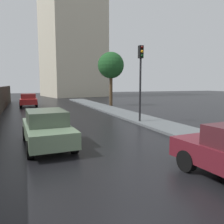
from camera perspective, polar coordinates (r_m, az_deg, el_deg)
The scene contains 6 objects.
ground at distance 5.82m, azimuth 4.23°, elevation -17.89°, with size 120.00×120.00×0.00m, color black.
car_red_near_kerb at distance 26.36m, azimuth -20.31°, elevation 2.89°, with size 1.83×4.14×1.38m.
car_green_far_ahead at distance 9.32m, azimuth -16.11°, elevation -3.87°, with size 1.87×4.23×1.42m.
traffic_light at distance 14.11m, azimuth 7.24°, elevation 10.55°, with size 0.26×0.39×4.61m.
street_tree_near at distance 25.50m, azimuth -0.28°, elevation 11.60°, with size 2.89×2.89×5.95m.
distant_tower at distance 48.00m, azimuth -10.15°, elevation 22.17°, with size 12.21×12.80×33.83m.
Camera 1 is at (-2.26, -4.76, 2.46)m, focal length 36.27 mm.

